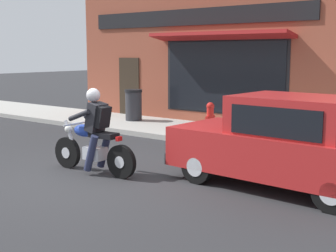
{
  "coord_description": "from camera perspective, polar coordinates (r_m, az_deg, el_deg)",
  "views": [
    {
      "loc": [
        -5.62,
        -6.23,
        2.27
      ],
      "look_at": [
        1.05,
        -1.12,
        0.95
      ],
      "focal_mm": 50.0,
      "sensor_mm": 36.0,
      "label": 1
    }
  ],
  "objects": [
    {
      "name": "ground_plane",
      "position": [
        8.69,
        -10.16,
        -6.36
      ],
      "size": [
        80.0,
        80.0,
        0.0
      ],
      "primitive_type": "plane",
      "color": "#2B2B2D"
    },
    {
      "name": "fire_hydrant",
      "position": [
        12.02,
        5.16,
        0.76
      ],
      "size": [
        0.36,
        0.24,
        0.88
      ],
      "color": "red",
      "rests_on": "sidewalk_curb"
    },
    {
      "name": "traffic_cone",
      "position": [
        12.46,
        17.75,
        0.01
      ],
      "size": [
        0.36,
        0.36,
        0.6
      ],
      "color": "black",
      "rests_on": "sidewalk_curb"
    },
    {
      "name": "car_hatchback",
      "position": [
        8.08,
        13.95,
        -2.06
      ],
      "size": [
        1.82,
        3.85,
        1.57
      ],
      "color": "black",
      "rests_on": "ground"
    },
    {
      "name": "motorcycle_with_rider",
      "position": [
        8.93,
        -9.04,
        -1.46
      ],
      "size": [
        0.56,
        2.02,
        1.62
      ],
      "color": "black",
      "rests_on": "ground"
    },
    {
      "name": "storefront_building",
      "position": [
        14.84,
        3.48,
        8.28
      ],
      "size": [
        1.25,
        9.4,
        4.2
      ],
      "color": "brown",
      "rests_on": "ground"
    },
    {
      "name": "trash_bin",
      "position": [
        14.89,
        -4.22,
        2.6
      ],
      "size": [
        0.56,
        0.56,
        0.98
      ],
      "color": "#2D2D33",
      "rests_on": "sidewalk_curb"
    },
    {
      "name": "sidewalk_curb",
      "position": [
        14.35,
        -3.06,
        0.09
      ],
      "size": [
        2.6,
        22.0,
        0.14
      ],
      "primitive_type": "cube",
      "color": "#ADAAA3",
      "rests_on": "ground"
    }
  ]
}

